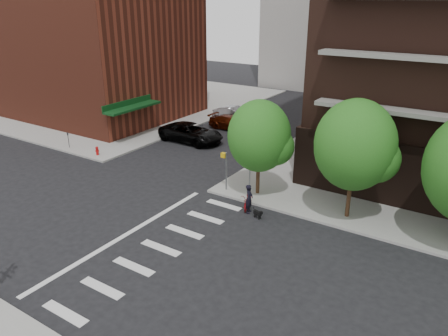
# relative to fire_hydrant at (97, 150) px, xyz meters

# --- Properties ---
(ground) EXTENTS (120.00, 120.00, 0.00)m
(ground) POSITION_rel_fire_hydrant_xyz_m (10.50, -7.80, -0.55)
(ground) COLOR black
(ground) RESTS_ON ground
(sidewalk_nw) EXTENTS (31.00, 33.00, 0.15)m
(sidewalk_nw) POSITION_rel_fire_hydrant_xyz_m (-14.00, 15.70, -0.48)
(sidewalk_nw) COLOR gray
(sidewalk_nw) RESTS_ON ground
(crosswalk) EXTENTS (3.85, 13.00, 0.01)m
(crosswalk) POSITION_rel_fire_hydrant_xyz_m (12.71, -7.80, -0.55)
(crosswalk) COLOR silver
(crosswalk) RESTS_ON ground
(midrise_nw) EXTENTS (21.40, 15.50, 20.00)m
(midrise_nw) POSITION_rel_fire_hydrant_xyz_m (-11.50, 10.20, 9.60)
(midrise_nw) COLOR maroon
(midrise_nw) RESTS_ON sidewalk_nw
(tree_a) EXTENTS (4.00, 4.00, 5.90)m
(tree_a) POSITION_rel_fire_hydrant_xyz_m (14.50, 0.70, 3.49)
(tree_a) COLOR #301E11
(tree_a) RESTS_ON sidewalk_ne
(tree_b) EXTENTS (4.50, 4.50, 6.65)m
(tree_b) POSITION_rel_fire_hydrant_xyz_m (20.50, 0.70, 3.99)
(tree_b) COLOR #301E11
(tree_b) RESTS_ON sidewalk_ne
(pedestrian_signal) EXTENTS (2.18, 0.67, 2.60)m
(pedestrian_signal) POSITION_rel_fire_hydrant_xyz_m (12.82, 0.12, 1.30)
(pedestrian_signal) COLOR slate
(pedestrian_signal) RESTS_ON sidewalk_ne
(fire_hydrant) EXTENTS (0.24, 0.24, 0.73)m
(fire_hydrant) POSITION_rel_fire_hydrant_xyz_m (0.00, 0.00, 0.00)
(fire_hydrant) COLOR #A50C0C
(fire_hydrant) RESTS_ON sidewalk_nw
(parking_meter) EXTENTS (0.10, 0.08, 1.32)m
(parking_meter) POSITION_rel_fire_hydrant_xyz_m (-3.50, -0.00, 0.41)
(parking_meter) COLOR black
(parking_meter) RESTS_ON sidewalk_nw
(parked_car_black) EXTENTS (2.88, 6.05, 1.67)m
(parked_car_black) POSITION_rel_fire_hydrant_xyz_m (4.01, 7.34, 0.28)
(parked_car_black) COLOR black
(parked_car_black) RESTS_ON ground
(parked_car_maroon) EXTENTS (2.00, 4.76, 1.37)m
(parked_car_maroon) POSITION_rel_fire_hydrant_xyz_m (5.00, 12.58, 0.13)
(parked_car_maroon) COLOR #491406
(parked_car_maroon) RESTS_ON ground
(parked_car_silver) EXTENTS (1.82, 4.79, 1.56)m
(parked_car_silver) POSITION_rel_fire_hydrant_xyz_m (3.75, 15.24, 0.23)
(parked_car_silver) COLOR #9FA1A6
(parked_car_silver) RESTS_ON ground
(scooter) EXTENTS (1.31, 2.03, 1.01)m
(scooter) POSITION_rel_fire_hydrant_xyz_m (14.91, -1.30, -0.05)
(scooter) COLOR maroon
(scooter) RESTS_ON ground
(dog_walker) EXTENTS (0.76, 0.60, 1.81)m
(dog_walker) POSITION_rel_fire_hydrant_xyz_m (15.30, -1.80, 0.35)
(dog_walker) COLOR black
(dog_walker) RESTS_ON ground
(dog) EXTENTS (0.67, 0.33, 0.56)m
(dog) POSITION_rel_fire_hydrant_xyz_m (16.14, -2.19, -0.20)
(dog) COLOR black
(dog) RESTS_ON ground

